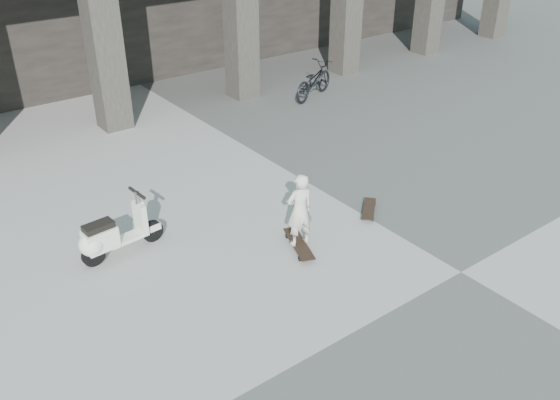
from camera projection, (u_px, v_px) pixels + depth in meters
ground at (461, 272)px, 8.81m from camera, size 90.00×90.00×0.00m
longboard at (299, 244)px, 9.33m from camera, size 0.54×0.98×0.10m
skateboard_spare at (369, 209)px, 10.30m from camera, size 0.70×0.65×0.09m
child at (300, 210)px, 9.03m from camera, size 0.48×0.35×1.20m
scooter at (108, 237)px, 8.94m from camera, size 1.38×0.49×0.96m
bicycle at (313, 81)px, 15.36m from camera, size 1.80×1.18×0.89m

